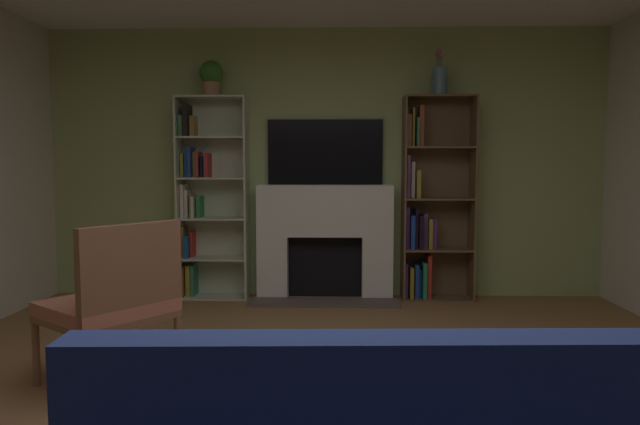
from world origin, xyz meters
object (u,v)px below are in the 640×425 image
at_px(potted_plant, 211,77).
at_px(vase_with_flowers, 440,80).
at_px(bookshelf_right, 428,208).
at_px(bookshelf_left, 206,198).
at_px(armchair, 114,300).
at_px(tv, 325,152).
at_px(fireplace, 325,237).

xyz_separation_m(potted_plant, vase_with_flowers, (2.21, 0.00, -0.04)).
height_order(bookshelf_right, vase_with_flowers, vase_with_flowers).
xyz_separation_m(bookshelf_left, armchair, (-0.03, -2.38, -0.48)).
relative_size(vase_with_flowers, armchair, 0.45).
relative_size(tv, bookshelf_right, 0.57).
bearing_deg(bookshelf_left, armchair, -90.74).
xyz_separation_m(fireplace, bookshelf_left, (-1.19, 0.02, 0.39)).
xyz_separation_m(vase_with_flowers, armchair, (-2.32, -2.34, -1.62)).
bearing_deg(vase_with_flowers, bookshelf_right, 157.50).
bearing_deg(tv, potted_plant, -173.82).
distance_m(bookshelf_left, vase_with_flowers, 2.56).
height_order(potted_plant, armchair, potted_plant).
relative_size(potted_plant, armchair, 0.35).
height_order(vase_with_flowers, armchair, vase_with_flowers).
relative_size(bookshelf_left, vase_with_flowers, 4.43).
relative_size(tv, potted_plant, 3.31).
height_order(fireplace, armchair, fireplace).
xyz_separation_m(fireplace, vase_with_flowers, (1.11, -0.02, 1.53)).
bearing_deg(bookshelf_right, fireplace, -179.19).
height_order(fireplace, potted_plant, potted_plant).
height_order(tv, bookshelf_left, bookshelf_left).
height_order(bookshelf_right, armchair, bookshelf_right).
distance_m(fireplace, potted_plant, 1.93).
distance_m(tv, bookshelf_right, 1.16).
xyz_separation_m(bookshelf_left, potted_plant, (0.08, -0.04, 1.18)).
distance_m(fireplace, bookshelf_right, 1.07).
distance_m(vase_with_flowers, armchair, 3.68).
height_order(fireplace, tv, tv).
bearing_deg(potted_plant, fireplace, 1.10).
distance_m(fireplace, vase_with_flowers, 1.89).
xyz_separation_m(bookshelf_right, armchair, (-2.24, -2.38, -0.39)).
xyz_separation_m(tv, bookshelf_left, (-1.19, -0.08, -0.45)).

